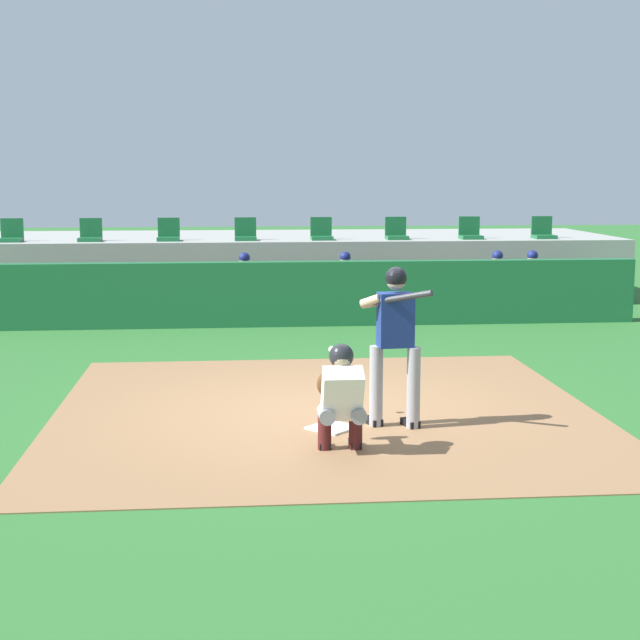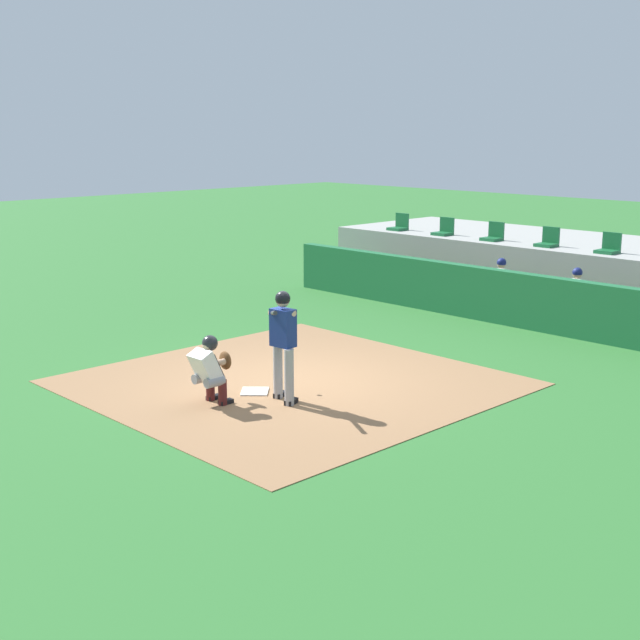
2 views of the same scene
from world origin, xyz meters
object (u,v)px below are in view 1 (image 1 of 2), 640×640
at_px(stadium_seat_2, 169,234).
at_px(stadium_seat_6, 470,233).
at_px(home_plate, 332,427).
at_px(stadium_seat_7, 543,232).
at_px(stadium_seat_0, 11,235).
at_px(dugout_player_0, 245,285).
at_px(dugout_player_1, 346,284).
at_px(batter_at_plate, 394,336).
at_px(stadium_seat_1, 90,235).
at_px(catcher_crouched, 340,394).
at_px(stadium_seat_3, 246,234).
at_px(dugout_player_2, 498,282).
at_px(stadium_seat_4, 321,233).
at_px(dugout_player_3, 534,282).
at_px(stadium_seat_5, 396,233).

xyz_separation_m(stadium_seat_2, stadium_seat_6, (6.50, 0.00, 0.00)).
relative_size(home_plate, stadium_seat_7, 0.92).
height_order(stadium_seat_0, stadium_seat_2, same).
bearing_deg(dugout_player_0, dugout_player_1, 0.00).
bearing_deg(stadium_seat_7, stadium_seat_6, 180.00).
relative_size(dugout_player_1, stadium_seat_2, 2.71).
relative_size(dugout_player_0, stadium_seat_2, 2.71).
height_order(batter_at_plate, stadium_seat_7, stadium_seat_7).
bearing_deg(stadium_seat_1, home_plate, -68.24).
distance_m(catcher_crouched, dugout_player_1, 9.09).
bearing_deg(catcher_crouched, stadium_seat_1, 110.15).
height_order(home_plate, stadium_seat_1, stadium_seat_1).
xyz_separation_m(home_plate, stadium_seat_3, (-0.81, 10.18, 1.51)).
bearing_deg(stadium_seat_2, stadium_seat_0, 180.00).
height_order(dugout_player_0, stadium_seat_2, stadium_seat_2).
bearing_deg(dugout_player_0, dugout_player_2, 0.00).
bearing_deg(stadium_seat_4, home_plate, -94.56).
distance_m(stadium_seat_2, stadium_seat_4, 3.25).
bearing_deg(dugout_player_3, stadium_seat_2, 164.42).
height_order(dugout_player_0, stadium_seat_1, stadium_seat_1).
relative_size(dugout_player_0, stadium_seat_1, 2.71).
bearing_deg(dugout_player_2, dugout_player_1, 180.00).
bearing_deg(stadium_seat_0, dugout_player_1, -16.68).
bearing_deg(stadium_seat_6, dugout_player_3, -68.65).
height_order(dugout_player_0, dugout_player_2, same).
bearing_deg(stadium_seat_3, stadium_seat_1, 180.00).
relative_size(dugout_player_1, stadium_seat_5, 2.71).
height_order(dugout_player_1, stadium_seat_3, stadium_seat_3).
distance_m(stadium_seat_1, stadium_seat_7, 9.75).
xyz_separation_m(dugout_player_2, stadium_seat_2, (-6.58, 2.03, 0.86)).
distance_m(catcher_crouched, dugout_player_2, 9.93).
bearing_deg(stadium_seat_2, stadium_seat_7, 0.00).
bearing_deg(dugout_player_2, batter_at_plate, -113.04).
relative_size(dugout_player_2, stadium_seat_0, 2.71).
relative_size(batter_at_plate, catcher_crouched, 1.03).
distance_m(catcher_crouched, stadium_seat_5, 11.36).
xyz_separation_m(stadium_seat_5, stadium_seat_7, (3.25, 0.00, 0.00)).
bearing_deg(stadium_seat_0, dugout_player_0, -22.88).
height_order(stadium_seat_1, stadium_seat_3, same).
distance_m(dugout_player_3, stadium_seat_1, 9.19).
xyz_separation_m(dugout_player_0, stadium_seat_1, (-3.20, 2.03, 0.86)).
bearing_deg(batter_at_plate, stadium_seat_6, 71.64).
height_order(dugout_player_3, stadium_seat_2, stadium_seat_2).
height_order(batter_at_plate, dugout_player_2, batter_at_plate).
distance_m(dugout_player_3, stadium_seat_5, 3.28).
height_order(stadium_seat_1, stadium_seat_2, same).
distance_m(catcher_crouched, stadium_seat_1, 11.81).
height_order(batter_at_plate, stadium_seat_0, stadium_seat_0).
distance_m(dugout_player_1, dugout_player_3, 3.76).
distance_m(batter_at_plate, stadium_seat_0, 12.01).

